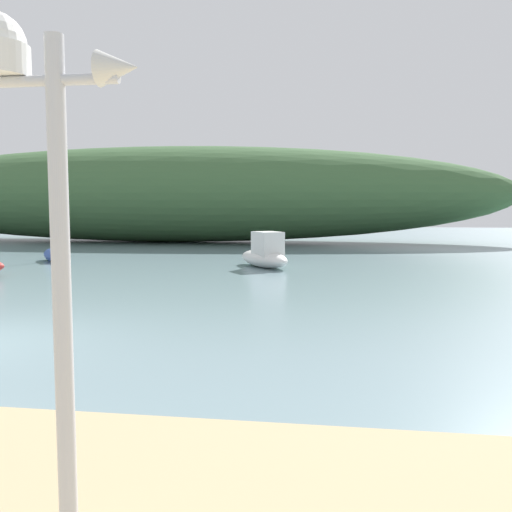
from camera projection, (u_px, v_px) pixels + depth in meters
name	position (u px, v px, depth m)	size (l,w,h in m)	color
distant_hill	(161.00, 194.00, 39.83)	(48.86, 10.32, 6.72)	#3D6038
mast_structure	(22.00, 125.00, 3.48)	(1.17, 0.45, 3.53)	silver
motorboat_east_reach	(265.00, 255.00, 23.05)	(2.94, 3.52, 1.49)	white
sailboat_mid_channel	(53.00, 255.00, 25.56)	(2.07, 2.38, 2.61)	#2D4C9E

